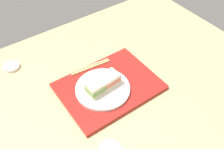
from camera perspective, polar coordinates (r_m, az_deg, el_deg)
The scene contains 7 objects.
ground_plane at distance 106.28cm, azimuth -0.71°, elevation -3.50°, with size 140.00×100.00×3.00cm, color tan.
serving_tray at distance 104.35cm, azimuth -0.79°, elevation -2.74°, with size 39.02×29.26×1.76cm, color maroon.
sandwich_plate at distance 101.64cm, azimuth -2.08°, elevation -3.21°, with size 21.70×21.70×1.31cm, color white.
sandwich_near at distance 100.58cm, azimuth -0.70°, elevation -1.15°, with size 7.97×6.22×5.02cm.
sandwich_far at distance 98.09cm, azimuth -3.60°, elevation -2.94°, with size 7.52×6.09×4.88cm.
chopsticks_pair at distance 110.93cm, azimuth -4.84°, elevation 1.71°, with size 18.23×3.75×0.70cm.
small_sauce_dish at distance 121.10cm, azimuth -21.48°, elevation 1.67°, with size 7.01×7.01×1.38cm, color silver.
Camera 1 is at (38.75, 56.84, 79.52)cm, focal length 41.04 mm.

